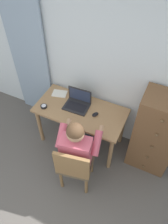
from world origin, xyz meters
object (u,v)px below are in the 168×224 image
object	(u,v)px
desk	(81,115)
dresser	(156,134)
computer_mouse	(95,114)
notebook_pad	(60,94)
person_seated	(79,145)
desk_clock	(44,106)
chair	(75,165)
laptop	(78,103)

from	to	relation	value
desk	dresser	world-z (taller)	dresser
computer_mouse	notebook_pad	distance (m)	0.67
person_seated	desk_clock	size ratio (longest dim) A/B	13.30
person_seated	computer_mouse	size ratio (longest dim) A/B	11.97
person_seated	computer_mouse	bearing A→B (deg)	90.00
chair	laptop	world-z (taller)	laptop
computer_mouse	desk	bearing A→B (deg)	-158.73
chair	desk	bearing A→B (deg)	110.34
desk	notebook_pad	world-z (taller)	notebook_pad
desk	person_seated	world-z (taller)	person_seated
dresser	laptop	xyz separation A→B (m)	(-1.11, -0.05, 0.15)
computer_mouse	desk_clock	size ratio (longest dim) A/B	1.11
person_seated	notebook_pad	xyz separation A→B (m)	(-0.65, 0.66, 0.05)
person_seated	laptop	distance (m)	0.65
notebook_pad	dresser	bearing A→B (deg)	-16.49
desk	chair	size ratio (longest dim) A/B	1.43
laptop	chair	bearing A→B (deg)	-66.11
chair	notebook_pad	distance (m)	1.10
laptop	desk_clock	distance (m)	0.47
person_seated	notebook_pad	size ratio (longest dim) A/B	5.70
chair	computer_mouse	bearing A→B (deg)	92.60
computer_mouse	chair	bearing A→B (deg)	-64.59
dresser	desk_clock	bearing A→B (deg)	-169.33
chair	laptop	xyz separation A→B (m)	(-0.33, 0.74, 0.28)
laptop	notebook_pad	distance (m)	0.36
person_seated	notebook_pad	bearing A→B (deg)	134.43
laptop	notebook_pad	size ratio (longest dim) A/B	1.67
chair	notebook_pad	world-z (taller)	chair
dresser	laptop	distance (m)	1.12
desk	computer_mouse	xyz separation A→B (m)	(0.22, -0.01, 0.12)
dresser	chair	world-z (taller)	dresser
dresser	notebook_pad	bearing A→B (deg)	178.32
laptop	computer_mouse	distance (m)	0.31
desk_clock	notebook_pad	xyz separation A→B (m)	(0.06, 0.33, -0.01)
desk_clock	dresser	bearing A→B (deg)	10.67
desk_clock	person_seated	bearing A→B (deg)	-24.94
desk	computer_mouse	bearing A→B (deg)	-1.54
computer_mouse	person_seated	bearing A→B (deg)	-67.18
desk_clock	notebook_pad	world-z (taller)	desk_clock
computer_mouse	notebook_pad	world-z (taller)	computer_mouse
desk	desk_clock	world-z (taller)	desk_clock
desk	notebook_pad	xyz separation A→B (m)	(-0.42, 0.15, 0.11)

